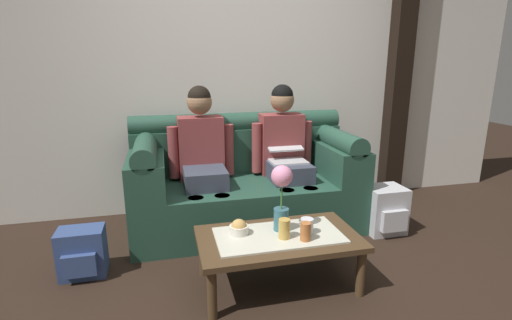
% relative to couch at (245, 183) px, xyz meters
% --- Properties ---
extents(ground_plane, '(14.00, 14.00, 0.00)m').
position_rel_couch_xyz_m(ground_plane, '(0.00, -1.17, -0.38)').
color(ground_plane, black).
extents(back_wall_patterned, '(6.00, 0.12, 2.90)m').
position_rel_couch_xyz_m(back_wall_patterned, '(0.00, 0.53, 1.07)').
color(back_wall_patterned, silver).
rests_on(back_wall_patterned, ground_plane).
extents(timber_pillar, '(0.20, 0.20, 2.90)m').
position_rel_couch_xyz_m(timber_pillar, '(1.71, 0.41, 1.07)').
color(timber_pillar, black).
rests_on(timber_pillar, ground_plane).
extents(couch, '(1.92, 0.88, 0.96)m').
position_rel_couch_xyz_m(couch, '(0.00, 0.00, 0.00)').
color(couch, '#234738').
rests_on(couch, ground_plane).
extents(person_left, '(0.56, 0.67, 1.22)m').
position_rel_couch_xyz_m(person_left, '(-0.36, -0.00, 0.28)').
color(person_left, '#383D4C').
rests_on(person_left, ground_plane).
extents(person_right, '(0.56, 0.67, 1.22)m').
position_rel_couch_xyz_m(person_right, '(0.36, -0.00, 0.28)').
color(person_right, '#383D4C').
rests_on(person_right, ground_plane).
extents(coffee_table, '(1.02, 0.57, 0.35)m').
position_rel_couch_xyz_m(coffee_table, '(0.00, -1.00, -0.07)').
color(coffee_table, '#47331E').
rests_on(coffee_table, ground_plane).
extents(flower_vase, '(0.14, 0.14, 0.43)m').
position_rel_couch_xyz_m(flower_vase, '(0.04, -0.94, 0.24)').
color(flower_vase, '#336672').
rests_on(flower_vase, coffee_table).
extents(snack_bowl, '(0.12, 0.12, 0.10)m').
position_rel_couch_xyz_m(snack_bowl, '(-0.24, -0.93, 0.02)').
color(snack_bowl, silver).
rests_on(snack_bowl, coffee_table).
extents(cup_near_left, '(0.07, 0.07, 0.11)m').
position_rel_couch_xyz_m(cup_near_left, '(0.14, -1.12, 0.03)').
color(cup_near_left, '#B26633').
rests_on(cup_near_left, coffee_table).
extents(cup_near_right, '(0.08, 0.08, 0.10)m').
position_rel_couch_xyz_m(cup_near_right, '(0.18, -1.03, 0.03)').
color(cup_near_right, silver).
rests_on(cup_near_right, coffee_table).
extents(cup_far_center, '(0.07, 0.07, 0.12)m').
position_rel_couch_xyz_m(cup_far_center, '(0.02, -1.06, 0.04)').
color(cup_far_center, gold).
rests_on(cup_far_center, coffee_table).
extents(backpack_left, '(0.30, 0.25, 0.33)m').
position_rel_couch_xyz_m(backpack_left, '(-1.25, -0.58, -0.21)').
color(backpack_left, '#33477A').
rests_on(backpack_left, ground_plane).
extents(backpack_right, '(0.32, 0.31, 0.39)m').
position_rel_couch_xyz_m(backpack_right, '(1.11, -0.46, -0.18)').
color(backpack_right, '#B7B7BC').
rests_on(backpack_right, ground_plane).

